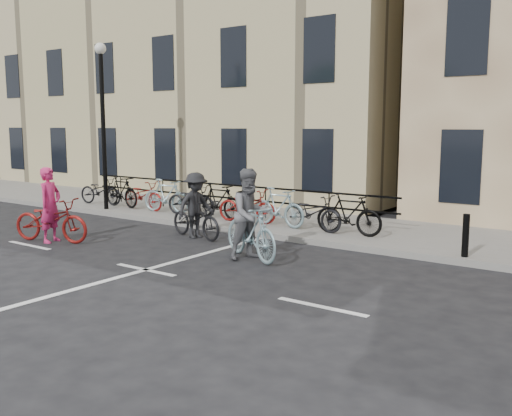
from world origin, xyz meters
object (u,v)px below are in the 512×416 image
Objects in this scene: cyclist_pink at (51,216)px; cyclist_grey at (250,223)px; cyclist_dark at (196,212)px; lamp_post at (102,105)px.

cyclist_grey is at bearing -91.72° from cyclist_pink.
cyclist_pink is 3.56m from cyclist_dark.
cyclist_grey is at bearing -101.59° from cyclist_dark.
cyclist_grey is (5.07, 1.41, 0.15)m from cyclist_pink.
cyclist_dark is (-2.51, 1.06, -0.13)m from cyclist_grey.
cyclist_grey reaches higher than cyclist_pink.
cyclist_grey is (7.63, -2.40, -2.70)m from lamp_post.
lamp_post is 5.99m from cyclist_dark.
cyclist_pink is at bearing 128.83° from cyclist_grey.
cyclist_pink is at bearing 145.47° from cyclist_dark.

